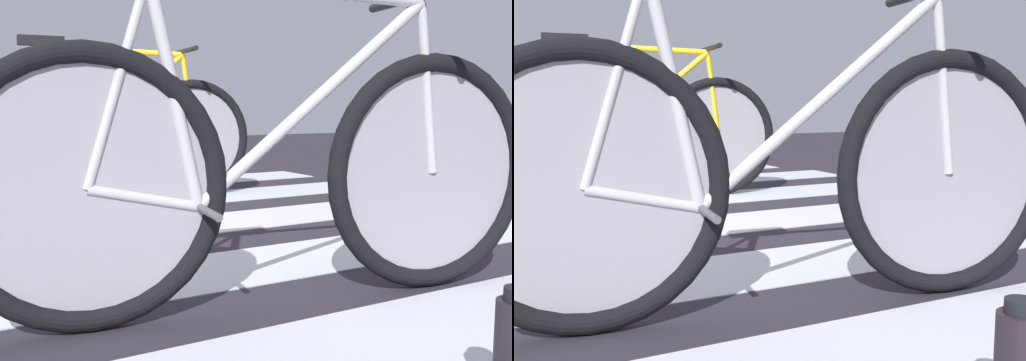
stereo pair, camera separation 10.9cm
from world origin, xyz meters
TOP-DOWN VIEW (x-y plane):
  - bicycle_1_of_3 at (0.72, -1.40)m, footprint 1.73×0.53m
  - bicycle_3_of_3 at (0.87, 0.66)m, footprint 1.73×0.52m

SIDE VIEW (x-z plane):
  - bicycle_1_of_3 at x=0.72m, z-range -0.06..0.87m
  - bicycle_3_of_3 at x=0.87m, z-range -0.06..0.87m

